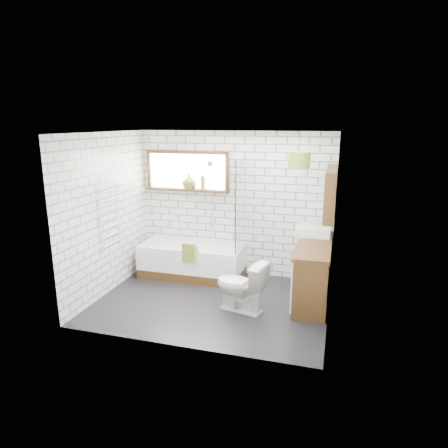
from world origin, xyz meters
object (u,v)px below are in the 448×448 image
(basin, at_px, (313,230))
(pendant, at_px, (299,160))
(toilet, at_px, (241,286))
(vanity, at_px, (313,272))
(bathtub, at_px, (192,260))

(basin, height_order, pendant, pendant)
(basin, xyz_separation_m, toilet, (-0.91, -1.12, -0.59))
(pendant, bearing_deg, toilet, -127.02)
(pendant, bearing_deg, vanity, -35.19)
(vanity, height_order, basin, basin)
(vanity, height_order, toilet, vanity)
(vanity, height_order, pendant, pendant)
(vanity, xyz_separation_m, pendant, (-0.31, 0.22, 1.65))
(toilet, bearing_deg, vanity, 138.08)
(bathtub, bearing_deg, vanity, -10.72)
(vanity, distance_m, toilet, 1.17)
(basin, bearing_deg, vanity, -82.64)
(toilet, height_order, pendant, pendant)
(bathtub, height_order, vanity, vanity)
(toilet, bearing_deg, bathtub, -119.31)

